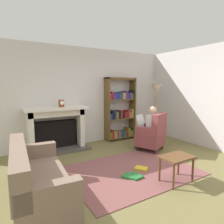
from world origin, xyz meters
TOP-DOWN VIEW (x-y plane):
  - ground at (0.00, 0.00)m, footprint 14.00×14.00m
  - back_wall at (0.00, 2.55)m, footprint 5.60×0.10m
  - side_wall_right at (2.65, 1.25)m, footprint 0.10×5.20m
  - area_rug at (0.00, 0.30)m, footprint 2.40×1.80m
  - fireplace at (-0.91, 2.30)m, footprint 1.57×0.64m
  - mantel_clock at (-0.78, 2.20)m, footprint 0.14×0.14m
  - bookshelf at (1.07, 2.33)m, footprint 0.97×0.32m
  - armchair_reading at (1.20, 1.01)m, footprint 0.84×0.83m
  - seated_reader at (1.15, 1.12)m, footprint 0.51×0.60m
  - sofa_floral at (-1.77, 0.14)m, footprint 0.84×1.75m
  - side_table at (0.41, -0.45)m, footprint 0.56×0.39m
  - scattered_books at (-0.05, 0.11)m, footprint 0.69×0.48m
  - floor_lamp at (2.02, 1.80)m, footprint 0.32×0.32m

SIDE VIEW (x-z plane):
  - ground at x=0.00m, z-range 0.00..0.00m
  - area_rug at x=0.00m, z-range 0.00..0.01m
  - scattered_books at x=-0.05m, z-range 0.01..0.05m
  - sofa_floral at x=-1.77m, z-range -0.10..0.75m
  - side_table at x=0.41m, z-range 0.16..0.62m
  - armchair_reading at x=1.20m, z-range -0.06..0.91m
  - fireplace at x=-0.91m, z-range 0.03..1.15m
  - seated_reader at x=1.15m, z-range 0.05..1.19m
  - bookshelf at x=1.07m, z-range -0.05..1.84m
  - mantel_clock at x=-0.78m, z-range 1.12..1.30m
  - back_wall at x=0.00m, z-range 0.00..2.70m
  - side_wall_right at x=2.65m, z-range 0.00..2.70m
  - floor_lamp at x=2.02m, z-range 0.59..2.28m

